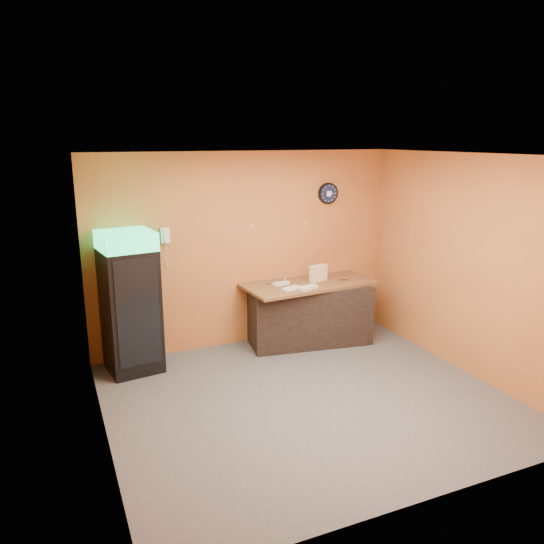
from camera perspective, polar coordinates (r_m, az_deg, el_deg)
floor at (r=6.41m, az=3.78°, el=-13.46°), size 4.50×4.50×0.00m
back_wall at (r=7.67m, az=-2.86°, el=2.38°), size 4.50×0.02×2.80m
left_wall at (r=5.29m, az=-18.29°, el=-3.86°), size 0.02×4.00×2.80m
right_wall at (r=7.18m, az=20.19°, el=0.68°), size 0.02×4.00×2.80m
ceiling at (r=5.67m, az=4.25°, el=12.43°), size 4.50×4.00×0.02m
beverage_cooler at (r=7.01m, az=-15.00°, el=-3.43°), size 0.73×0.73×1.85m
prep_counter at (r=7.91m, az=3.96°, el=-4.49°), size 1.85×1.03×0.88m
wall_clock at (r=8.08m, az=6.06°, el=8.41°), size 0.32×0.06×0.32m
wall_phone at (r=7.24m, az=-11.40°, el=3.89°), size 0.11×0.10×0.21m
butcher_paper at (r=7.77m, az=4.01°, el=-1.29°), size 1.98×1.02×0.04m
sub_roll_stack at (r=7.83m, az=5.00°, el=-0.13°), size 0.30×0.17×0.24m
wrapped_sandwich_left at (r=7.39m, az=2.04°, el=-1.79°), size 0.28×0.18×0.04m
wrapped_sandwich_mid at (r=7.44m, az=3.86°, el=-1.68°), size 0.32×0.19×0.04m
wrapped_sandwich_right at (r=7.63m, az=0.98°, el=-1.26°), size 0.26×0.15×0.04m
kitchen_tool at (r=7.77m, az=1.39°, el=-0.84°), size 0.07×0.07×0.07m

